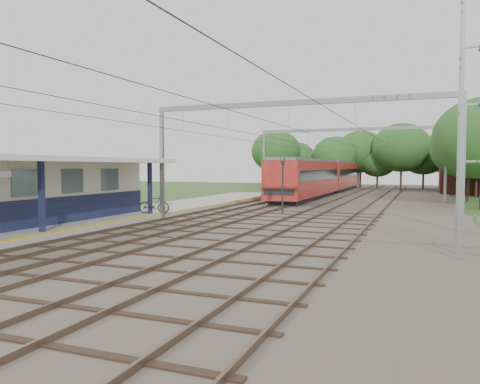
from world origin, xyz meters
The scene contains 14 objects.
ground centered at (0.00, 0.00, 0.00)m, with size 160.00×160.00×0.00m, color #2D4C1E.
ballast_bed centered at (4.00, 30.00, 0.05)m, with size 18.00×90.00×0.10m, color #473D33.
platform centered at (-7.50, 14.00, 0.17)m, with size 5.00×52.00×0.35m, color gray.
yellow_stripe centered at (-5.25, 14.00, 0.35)m, with size 0.45×52.00×0.01m, color yellow.
station_building centered at (-8.88, 7.00, 2.04)m, with size 3.41×18.00×3.40m.
canopy centered at (-7.77, 6.00, 3.64)m, with size 6.40×20.00×3.44m.
rail_tracks centered at (1.50, 30.00, 0.18)m, with size 11.80×88.00×0.15m.
catenary_system centered at (3.39, 25.28, 5.51)m, with size 17.22×88.00×7.00m.
lattice_pylon centered at (12.00, 8.00, 6.00)m, with size 1.30×1.30×12.00m.
tree_band centered at (3.84, 57.12, 4.92)m, with size 31.72×30.88×8.82m.
house_far centered at (16.00, 52.00, 3.23)m, with size 8.00×6.12×8.66m.
bicycle centered at (-5.60, 15.00, 0.94)m, with size 0.55×1.96×1.18m, color black.
train centered at (-0.50, 44.26, 2.22)m, with size 3.04×37.79×3.98m.
signal_post centered at (1.35, 20.07, 2.35)m, with size 0.30×0.28×3.89m.
Camera 1 is at (10.23, -10.37, 3.31)m, focal length 35.00 mm.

